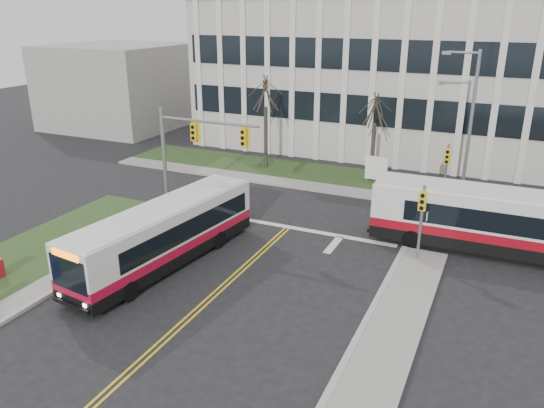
{
  "coord_description": "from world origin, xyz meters",
  "views": [
    {
      "loc": [
        10.39,
        -16.73,
        11.41
      ],
      "look_at": [
        -0.13,
        6.27,
        2.0
      ],
      "focal_mm": 35.0,
      "sensor_mm": 36.0,
      "label": 1
    }
  ],
  "objects_px": {
    "directory_sign": "(376,169)",
    "bus_cross": "(494,223)",
    "bus_main": "(165,236)",
    "streetlight": "(468,120)"
  },
  "relations": [
    {
      "from": "bus_main",
      "to": "bus_cross",
      "type": "height_order",
      "value": "bus_cross"
    },
    {
      "from": "bus_main",
      "to": "bus_cross",
      "type": "relative_size",
      "value": 0.92
    },
    {
      "from": "directory_sign",
      "to": "bus_cross",
      "type": "distance_m",
      "value": 11.19
    },
    {
      "from": "directory_sign",
      "to": "bus_main",
      "type": "xyz_separation_m",
      "value": [
        -6.05,
        -15.77,
        0.25
      ]
    },
    {
      "from": "directory_sign",
      "to": "bus_main",
      "type": "relative_size",
      "value": 0.19
    },
    {
      "from": "streetlight",
      "to": "directory_sign",
      "type": "height_order",
      "value": "streetlight"
    },
    {
      "from": "streetlight",
      "to": "bus_main",
      "type": "bearing_deg",
      "value": -128.66
    },
    {
      "from": "directory_sign",
      "to": "bus_cross",
      "type": "xyz_separation_m",
      "value": [
        7.81,
        -8.0,
        0.38
      ]
    },
    {
      "from": "directory_sign",
      "to": "streetlight",
      "type": "bearing_deg",
      "value": -13.23
    },
    {
      "from": "bus_main",
      "to": "directory_sign",
      "type": "bearing_deg",
      "value": 76.3
    }
  ]
}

